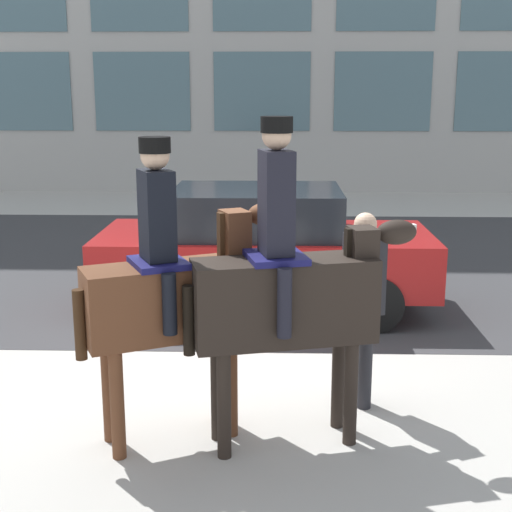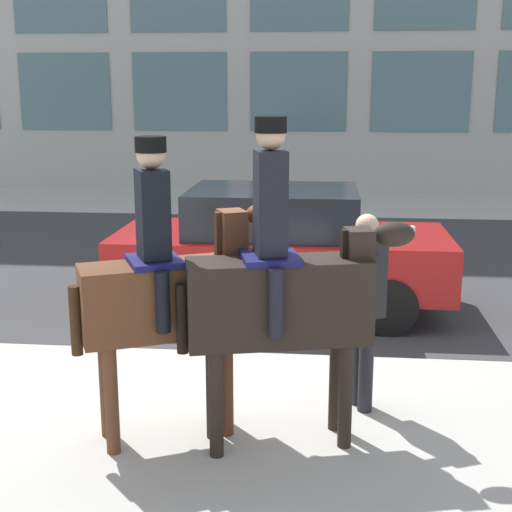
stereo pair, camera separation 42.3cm
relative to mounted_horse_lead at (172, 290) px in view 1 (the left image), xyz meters
name	(u,v)px [view 1 (the left image)]	position (x,y,z in m)	size (l,w,h in m)	color
ground_plane	(235,370)	(0.40, 1.43, -1.26)	(80.00, 80.00, 0.00)	#B2AFA8
road_surface	(251,260)	(0.40, 6.18, -1.26)	(25.74, 8.50, 0.01)	#38383A
mounted_horse_lead	(172,290)	(0.00, 0.00, 0.00)	(1.63, 0.99, 2.45)	#59331E
mounted_horse_companion	(288,290)	(0.91, -0.04, 0.02)	(1.84, 0.77, 2.61)	black
pedestrian_bystander	(362,294)	(1.58, 0.66, -0.22)	(0.77, 0.69, 1.77)	#232328
street_car_near_lane	(263,248)	(0.65, 3.51, -0.45)	(4.20, 1.88, 1.58)	maroon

